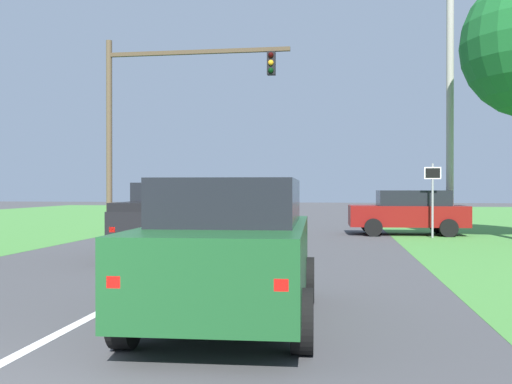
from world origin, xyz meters
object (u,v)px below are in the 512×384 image
Objects in this scene: pickup_truck_lead at (175,219)px; traffic_light at (155,105)px; red_suv_near at (232,246)px; utility_pole_right at (450,111)px; keep_moving_sign at (433,191)px; crossing_suv_far at (408,211)px.

traffic_light is at bearing 112.07° from pickup_truck_lead.
utility_pole_right reaches higher than red_suv_near.
red_suv_near is 16.28m from traffic_light.
keep_moving_sign reaches higher than red_suv_near.
utility_pole_right reaches higher than keep_moving_sign.
red_suv_near is 0.59× the size of traffic_light.
traffic_light is 11.70m from utility_pole_right.
crossing_suv_far is 0.47× the size of utility_pole_right.
pickup_truck_lead is at bearing -131.00° from crossing_suv_far.
utility_pole_right reaches higher than pickup_truck_lead.
red_suv_near reaches higher than crossing_suv_far.
pickup_truck_lead is at bearing 112.07° from red_suv_near.
keep_moving_sign is 0.28× the size of utility_pole_right.
red_suv_near is 14.76m from keep_moving_sign.
red_suv_near is 7.68m from pickup_truck_lead.
pickup_truck_lead is 0.57× the size of utility_pole_right.
utility_pole_right is (5.75, 15.33, 3.80)m from red_suv_near.
red_suv_near is 16.81m from utility_pole_right.
utility_pole_right is (11.67, 0.75, -0.37)m from traffic_light.
pickup_truck_lead is 9.08m from traffic_light.
keep_moving_sign is at bearing 41.17° from pickup_truck_lead.
utility_pole_right is at bearing 69.43° from red_suv_near.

